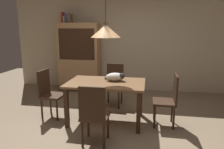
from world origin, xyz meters
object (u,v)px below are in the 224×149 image
(chair_far_back, at_px, (114,83))
(cat_sleeping, at_px, (116,77))
(chair_near_front, at_px, (94,113))
(pendant_lamp, at_px, (106,31))
(dining_table, at_px, (106,87))
(chair_left_side, at_px, (49,91))
(book_yellow_short, at_px, (65,19))
(book_blue_wide, at_px, (67,18))
(chair_right_side, at_px, (169,98))
(book_red_tall, at_px, (63,18))
(book_brown_thick, at_px, (70,19))
(hutch_bookcase, at_px, (80,59))

(chair_far_back, xyz_separation_m, cat_sleeping, (0.15, -0.75, 0.32))
(chair_near_front, relative_size, pendant_lamp, 0.72)
(chair_far_back, bearing_deg, dining_table, -90.37)
(dining_table, relative_size, chair_near_front, 1.51)
(dining_table, distance_m, pendant_lamp, 1.01)
(chair_near_front, xyz_separation_m, chair_left_side, (-1.13, 0.88, 0.00))
(chair_left_side, height_order, cat_sleeping, chair_left_side)
(book_yellow_short, distance_m, book_blue_wide, 0.07)
(book_blue_wide, bearing_deg, chair_right_side, -36.59)
(chair_near_front, height_order, book_yellow_short, book_yellow_short)
(book_red_tall, bearing_deg, pendant_lamp, -50.67)
(chair_right_side, bearing_deg, cat_sleeping, 172.71)
(pendant_lamp, bearing_deg, book_yellow_short, 128.28)
(pendant_lamp, bearing_deg, dining_table, -71.57)
(chair_near_front, relative_size, book_brown_thick, 3.88)
(cat_sleeping, xyz_separation_m, pendant_lamp, (-0.16, -0.12, 0.84))
(book_blue_wide, bearing_deg, cat_sleeping, -48.11)
(chair_left_side, relative_size, pendant_lamp, 0.72)
(dining_table, xyz_separation_m, cat_sleeping, (0.16, 0.12, 0.18))
(chair_left_side, distance_m, book_blue_wide, 2.42)
(chair_left_side, relative_size, book_red_tall, 3.32)
(chair_near_front, bearing_deg, chair_left_side, 141.92)
(chair_near_front, bearing_deg, dining_table, 90.02)
(book_red_tall, bearing_deg, book_blue_wide, 0.00)
(chair_right_side, distance_m, book_brown_thick, 3.46)
(dining_table, height_order, book_blue_wide, book_blue_wide)
(chair_far_back, height_order, chair_left_side, same)
(chair_right_side, relative_size, book_brown_thick, 3.88)
(chair_far_back, height_order, book_brown_thick, book_brown_thick)
(chair_right_side, height_order, pendant_lamp, pendant_lamp)
(dining_table, height_order, book_brown_thick, book_brown_thick)
(cat_sleeping, bearing_deg, chair_far_back, 101.49)
(book_red_tall, xyz_separation_m, book_blue_wide, (0.12, 0.00, -0.02))
(cat_sleeping, bearing_deg, hutch_bookcase, 125.93)
(book_red_tall, height_order, book_blue_wide, book_red_tall)
(pendant_lamp, xyz_separation_m, book_red_tall, (-1.56, 1.91, 0.33))
(dining_table, xyz_separation_m, book_brown_thick, (-1.36, 1.91, 1.31))
(book_red_tall, xyz_separation_m, book_brown_thick, (0.20, 0.00, -0.03))
(book_yellow_short, xyz_separation_m, book_blue_wide, (0.06, 0.00, 0.03))
(chair_far_back, height_order, book_red_tall, book_red_tall)
(chair_near_front, distance_m, book_blue_wide, 3.46)
(chair_far_back, relative_size, book_brown_thick, 3.88)
(hutch_bookcase, distance_m, book_brown_thick, 1.10)
(book_blue_wide, xyz_separation_m, book_brown_thick, (0.07, 0.00, -0.01))
(book_blue_wide, bearing_deg, chair_far_back, -35.42)
(cat_sleeping, distance_m, book_red_tall, 2.74)
(hutch_bookcase, relative_size, book_red_tall, 6.61)
(chair_left_side, bearing_deg, chair_right_side, -0.15)
(cat_sleeping, height_order, pendant_lamp, pendant_lamp)
(pendant_lamp, bearing_deg, chair_near_front, -89.98)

